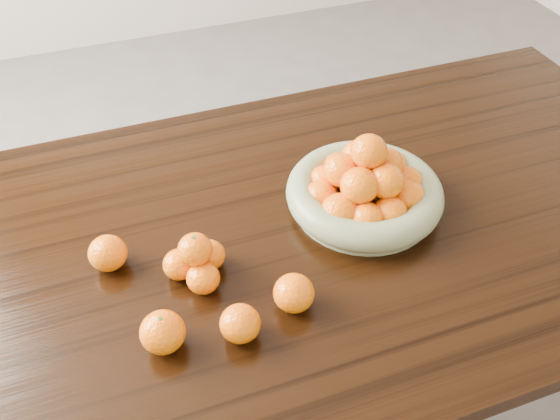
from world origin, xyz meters
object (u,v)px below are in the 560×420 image
object	(u,v)px
orange_pyramid	(197,261)
loose_orange_0	(163,332)
fruit_bowl	(365,189)
dining_table	(285,259)

from	to	relation	value
orange_pyramid	loose_orange_0	size ratio (longest dim) A/B	1.55
orange_pyramid	loose_orange_0	bearing A→B (deg)	-124.98
fruit_bowl	orange_pyramid	xyz separation A→B (m)	(-0.39, -0.07, -0.01)
dining_table	loose_orange_0	size ratio (longest dim) A/B	24.86
orange_pyramid	dining_table	bearing A→B (deg)	17.26
loose_orange_0	dining_table	bearing A→B (deg)	33.78
fruit_bowl	orange_pyramid	size ratio (longest dim) A/B	2.72
fruit_bowl	loose_orange_0	size ratio (longest dim) A/B	4.22
fruit_bowl	loose_orange_0	distance (m)	0.53
fruit_bowl	loose_orange_0	bearing A→B (deg)	-156.54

